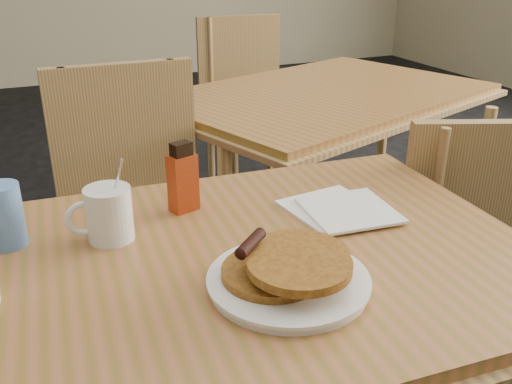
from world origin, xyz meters
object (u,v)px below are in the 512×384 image
at_px(main_table, 225,279).
at_px(coffee_mug, 108,213).
at_px(chair_main_far, 136,199).
at_px(chair_neighbor_near, 447,231).
at_px(pancake_plate, 289,274).
at_px(blue_tumbler, 4,216).
at_px(chair_neighbor_far, 246,95).
at_px(neighbor_table, 324,101).
at_px(syrup_bottle, 183,180).

height_order(main_table, coffee_mug, coffee_mug).
height_order(chair_main_far, chair_neighbor_near, chair_main_far).
bearing_deg(pancake_plate, blue_tumbler, 141.42).
relative_size(chair_main_far, chair_neighbor_far, 1.02).
height_order(neighbor_table, chair_main_far, chair_main_far).
xyz_separation_m(chair_neighbor_far, coffee_mug, (-0.95, -1.65, 0.24)).
height_order(pancake_plate, coffee_mug, coffee_mug).
bearing_deg(chair_neighbor_far, neighbor_table, -81.88).
distance_m(neighbor_table, chair_neighbor_near, 0.78).
bearing_deg(coffee_mug, neighbor_table, 23.27).
height_order(neighbor_table, coffee_mug, coffee_mug).
xyz_separation_m(main_table, chair_main_far, (-0.02, 0.72, -0.14)).
distance_m(main_table, coffee_mug, 0.25).
height_order(chair_main_far, coffee_mug, chair_main_far).
height_order(chair_main_far, pancake_plate, chair_main_far).
height_order(chair_main_far, blue_tumbler, chair_main_far).
distance_m(chair_neighbor_near, coffee_mug, 1.00).
xyz_separation_m(coffee_mug, blue_tumbler, (-0.18, 0.05, 0.01)).
relative_size(chair_neighbor_far, coffee_mug, 5.77).
bearing_deg(chair_neighbor_far, coffee_mug, -112.46).
height_order(neighbor_table, syrup_bottle, syrup_bottle).
distance_m(chair_main_far, chair_neighbor_near, 0.91).
distance_m(coffee_mug, blue_tumbler, 0.18).
relative_size(main_table, chair_neighbor_far, 1.30).
distance_m(chair_neighbor_near, blue_tumbler, 1.16).
xyz_separation_m(chair_neighbor_near, syrup_bottle, (-0.78, -0.06, 0.31)).
xyz_separation_m(neighbor_table, coffee_mug, (-0.96, -0.88, 0.09)).
distance_m(pancake_plate, syrup_bottle, 0.36).
distance_m(pancake_plate, coffee_mug, 0.37).
height_order(pancake_plate, blue_tumbler, blue_tumbler).
distance_m(chair_neighbor_far, blue_tumbler, 1.97).
bearing_deg(syrup_bottle, coffee_mug, -175.61).
height_order(main_table, chair_neighbor_far, chair_neighbor_far).
bearing_deg(syrup_bottle, chair_neighbor_near, -13.93).
bearing_deg(chair_neighbor_near, chair_main_far, 172.73).
xyz_separation_m(main_table, chair_neighbor_far, (0.78, 1.80, -0.15)).
relative_size(neighbor_table, chair_neighbor_far, 1.56).
relative_size(neighbor_table, chair_neighbor_near, 1.70).
bearing_deg(main_table, pancake_plate, -63.01).
distance_m(chair_neighbor_near, syrup_bottle, 0.84).
distance_m(main_table, pancake_plate, 0.16).
distance_m(main_table, neighbor_table, 1.30).
bearing_deg(syrup_bottle, blue_tumbler, 164.96).
bearing_deg(chair_neighbor_near, blue_tumbler, -154.40).
bearing_deg(chair_neighbor_far, pancake_plate, -102.76).
distance_m(syrup_bottle, blue_tumbler, 0.34).
relative_size(chair_neighbor_near, blue_tumbler, 7.20).
height_order(chair_neighbor_far, syrup_bottle, chair_neighbor_far).
relative_size(pancake_plate, coffee_mug, 1.64).
height_order(chair_neighbor_far, pancake_plate, chair_neighbor_far).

